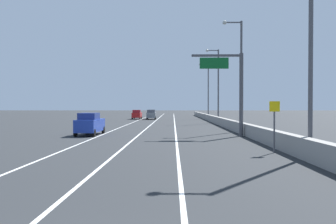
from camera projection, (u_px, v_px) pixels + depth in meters
ground_plane at (167, 120)px, 68.71m from camera, size 320.00×320.00×0.00m
lane_stripe_left at (134, 122)px, 59.79m from camera, size 0.16×130.00×0.00m
lane_stripe_center at (154, 122)px, 59.74m from camera, size 0.16×130.00×0.00m
lane_stripe_right at (175, 122)px, 59.69m from camera, size 0.16×130.00×0.00m
jersey_barrier_right at (226, 123)px, 44.59m from camera, size 0.60×120.00×1.10m
overhead_sign_gantry at (233, 84)px, 31.27m from camera, size 4.68×0.36×7.50m
speed_advisory_sign at (274, 123)px, 20.06m from camera, size 0.60×0.11×3.00m
lamp_post_right_near at (307, 31)px, 18.48m from camera, size 2.14×0.44×11.90m
lamp_post_right_second at (239, 69)px, 37.06m from camera, size 2.14×0.44×11.90m
lamp_post_right_third at (217, 81)px, 55.64m from camera, size 2.14×0.44×11.90m
lamp_post_right_fourth at (207, 88)px, 74.22m from camera, size 2.14×0.44×11.90m
car_gray_0 at (151, 115)px, 71.58m from camera, size 1.98×4.77×2.01m
car_blue_1 at (90, 124)px, 32.59m from camera, size 1.94×4.79×2.09m
car_red_2 at (137, 114)px, 72.99m from camera, size 1.80×4.71×1.95m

